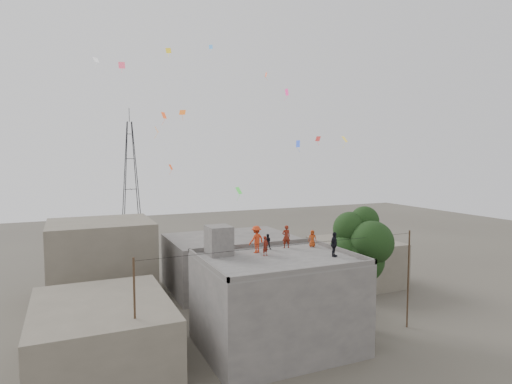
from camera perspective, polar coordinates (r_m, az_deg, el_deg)
ground at (r=30.85m, az=2.80°, el=-19.90°), size 140.00×140.00×0.00m
main_building at (r=29.71m, az=2.83°, el=-14.54°), size 10.00×8.00×6.10m
parapet at (r=28.82m, az=2.85°, el=-8.53°), size 10.00×8.00×0.30m
stair_head_box at (r=29.76m, az=-4.97°, el=-6.44°), size 1.60×1.80×2.00m
neighbor_west at (r=29.16m, az=-19.84°, el=-17.41°), size 8.00×10.00×4.00m
neighbor_north at (r=42.95m, az=-3.31°, el=-9.25°), size 12.00×9.00×5.00m
neighbor_northwest at (r=42.16m, az=-19.94°, el=-8.39°), size 9.00×8.00×7.00m
neighbor_east at (r=45.30m, az=13.11°, el=-9.02°), size 7.00×8.00×4.40m
tree at (r=33.22m, az=13.88°, el=-7.14°), size 4.90×4.60×9.10m
utility_line at (r=28.64m, az=4.92°, el=-13.66°), size 20.12×0.62×7.40m
transmission_tower at (r=65.71m, az=-16.35°, el=1.20°), size 2.97×2.97×20.01m
person_red_adult at (r=31.93m, az=4.05°, el=-5.95°), size 0.67×0.49×1.70m
person_orange_child at (r=32.53m, az=7.52°, el=-6.16°), size 0.73×0.61×1.27m
person_dark_child at (r=31.43m, az=1.53°, el=-6.62°), size 0.68×0.61×1.14m
person_dark_adult at (r=29.55m, az=10.37°, el=-6.89°), size 1.04×0.89×1.68m
person_orange_adult at (r=30.26m, az=0.04°, el=-6.32°), size 1.39×1.06×1.91m
person_red_child at (r=29.38m, az=1.27°, el=-7.22°), size 0.58×0.50×1.35m
kites at (r=34.95m, az=-3.39°, el=10.48°), size 19.20×12.90×12.90m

